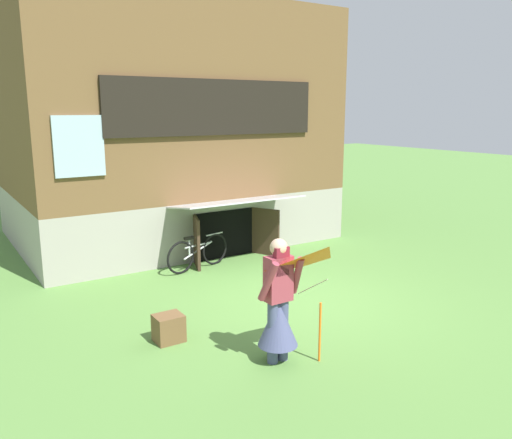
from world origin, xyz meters
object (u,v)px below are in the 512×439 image
at_px(kite, 328,276).
at_px(bicycle_silver, 198,252).
at_px(wooden_crate, 169,328).
at_px(person, 278,311).

distance_m(kite, bicycle_silver, 4.79).
bearing_deg(kite, bicycle_silver, 82.97).
bearing_deg(kite, wooden_crate, 124.96).
height_order(person, bicycle_silver, person).
relative_size(person, wooden_crate, 4.16).
xyz_separation_m(person, wooden_crate, (-0.95, 1.32, -0.50)).
height_order(kite, wooden_crate, kite).
bearing_deg(person, bicycle_silver, 98.20).
xyz_separation_m(kite, wooden_crate, (-1.30, 1.86, -1.05)).
distance_m(person, bicycle_silver, 4.25).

